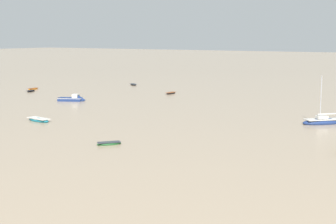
% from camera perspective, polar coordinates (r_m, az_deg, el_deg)
% --- Properties ---
extents(rowboat_moored_0, '(1.24, 3.23, 0.50)m').
position_cam_1_polar(rowboat_moored_0, '(130.80, -15.25, 2.57)').
color(rowboat_moored_0, orange).
rests_on(rowboat_moored_0, ground).
extents(rowboat_moored_2, '(3.52, 3.08, 0.55)m').
position_cam_1_polar(rowboat_moored_2, '(137.62, -4.00, 3.16)').
color(rowboat_moored_2, black).
rests_on(rowboat_moored_2, ground).
extents(rowboat_moored_3, '(4.88, 2.24, 0.74)m').
position_cam_1_polar(rowboat_moored_3, '(81.72, -14.65, -0.90)').
color(rowboat_moored_3, '#197084').
rests_on(rowboat_moored_3, ground).
extents(rowboat_moored_4, '(1.22, 3.44, 0.54)m').
position_cam_1_polar(rowboat_moored_4, '(116.67, 0.32, 2.17)').
color(rowboat_moored_4, black).
rests_on(rowboat_moored_4, ground).
extents(motorboat_moored_4, '(6.08, 4.36, 2.20)m').
position_cam_1_polar(motorboat_moored_4, '(105.43, -10.71, 1.42)').
color(motorboat_moored_4, navy).
rests_on(motorboat_moored_4, ground).
extents(rowboat_moored_5, '(2.77, 3.07, 0.49)m').
position_cam_1_polar(rowboat_moored_5, '(62.60, -6.81, -3.63)').
color(rowboat_moored_5, '#23602D').
rests_on(rowboat_moored_5, ground).
extents(sailboat_moored_1, '(6.40, 6.52, 7.81)m').
position_cam_1_polar(sailboat_moored_1, '(80.43, 17.43, -1.07)').
color(sailboat_moored_1, navy).
rests_on(sailboat_moored_1, ground).
extents(rowboat_moored_6, '(2.22, 3.40, 0.51)m').
position_cam_1_polar(rowboat_moored_6, '(125.75, -15.49, 2.33)').
color(rowboat_moored_6, black).
rests_on(rowboat_moored_6, ground).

